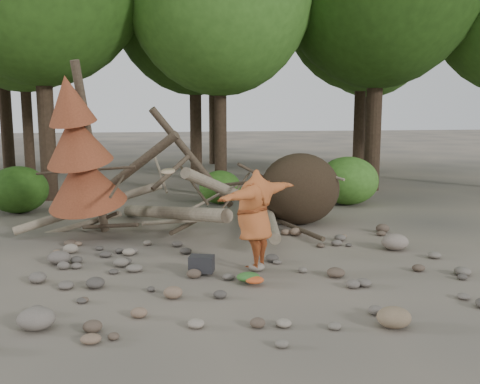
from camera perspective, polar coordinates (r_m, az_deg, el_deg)
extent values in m
plane|color=#514C44|center=(10.43, -1.30, -8.98)|extent=(120.00, 120.00, 0.00)
ellipsoid|color=#332619|center=(14.84, 6.41, 0.33)|extent=(2.20, 1.87, 1.98)
cylinder|color=gray|center=(13.80, -7.52, -2.21)|extent=(2.61, 5.11, 1.08)
cylinder|color=gray|center=(14.38, -0.42, -0.25)|extent=(3.18, 3.71, 1.90)
cylinder|color=brown|center=(14.57, -12.41, 1.64)|extent=(3.08, 1.91, 2.49)
cylinder|color=gray|center=(13.95, 3.27, -2.86)|extent=(1.13, 4.98, 0.43)
cylinder|color=brown|center=(14.73, -5.02, 3.47)|extent=(2.39, 1.03, 2.89)
cylinder|color=gray|center=(14.16, -15.69, -1.57)|extent=(3.71, 0.86, 1.20)
cylinder|color=#4C3F30|center=(13.70, -13.77, -3.55)|extent=(1.52, 1.70, 0.49)
cylinder|color=gray|center=(14.52, -2.88, -0.58)|extent=(1.57, 0.85, 0.69)
cylinder|color=#4C3F30|center=(15.19, 2.91, 1.38)|extent=(1.92, 1.25, 1.10)
cylinder|color=gray|center=(14.14, -8.47, 1.94)|extent=(0.37, 1.42, 0.85)
cylinder|color=#4C3F30|center=(13.85, 5.96, -3.83)|extent=(0.79, 2.54, 0.12)
cylinder|color=gray|center=(13.24, -6.57, -3.12)|extent=(1.78, 1.11, 0.29)
cylinder|color=#4C3F30|center=(13.76, -15.63, 4.44)|extent=(0.67, 1.13, 4.35)
cone|color=brown|center=(13.54, -16.31, 1.36)|extent=(2.06, 2.13, 1.86)
cone|color=brown|center=(13.26, -17.07, 5.51)|extent=(1.71, 1.78, 1.65)
cone|color=brown|center=(13.06, -17.78, 9.39)|extent=(1.23, 1.30, 1.41)
cylinder|color=#38281C|center=(19.71, -20.24, 12.17)|extent=(0.56, 0.56, 8.96)
cylinder|color=#38281C|center=(19.17, -2.11, 10.09)|extent=(0.44, 0.44, 7.14)
cylinder|color=#38281C|center=(21.37, 14.27, 12.82)|extent=(0.60, 0.60, 9.45)
cylinder|color=#38281C|center=(23.90, -21.88, 9.76)|extent=(0.42, 0.42, 7.56)
cylinder|color=#38281C|center=(24.12, -4.80, 11.53)|extent=(0.52, 0.52, 8.54)
cylinder|color=#38281C|center=(25.42, 12.71, 10.74)|extent=(0.50, 0.50, 8.12)
cylinder|color=#38281C|center=(30.84, -23.94, 11.30)|extent=(0.62, 0.62, 9.66)
cylinder|color=#38281C|center=(30.53, -2.84, 11.23)|extent=(0.54, 0.54, 8.75)
ellipsoid|color=#417B26|center=(31.05, -2.92, 19.79)|extent=(8.00, 8.00, 10.00)
cylinder|color=#38281C|center=(32.28, 13.61, 10.07)|extent=(0.46, 0.46, 7.84)
ellipsoid|color=#35681E|center=(32.63, 13.90, 17.36)|extent=(7.17, 7.17, 8.60)
ellipsoid|color=#285216|center=(17.71, -22.58, 0.23)|extent=(1.80, 1.80, 1.44)
ellipsoid|color=#35681E|center=(17.96, -2.15, 0.52)|extent=(1.40, 1.40, 1.12)
ellipsoid|color=#417B26|center=(18.14, 11.45, 1.20)|extent=(2.00, 2.00, 1.60)
imported|color=#AD5327|center=(10.51, 1.60, -2.86)|extent=(2.20, 2.13, 1.96)
cylinder|color=tan|center=(10.25, -7.67, 2.21)|extent=(0.34, 0.33, 0.12)
cube|color=black|center=(10.52, -4.12, -7.95)|extent=(0.54, 0.44, 0.31)
ellipsoid|color=#306127|center=(9.99, 0.88, -9.31)|extent=(0.44, 0.36, 0.16)
ellipsoid|color=#BD4A20|center=(9.88, 1.57, -9.65)|extent=(0.35, 0.28, 0.13)
ellipsoid|color=#6E655B|center=(8.58, -20.90, -12.51)|extent=(0.55, 0.49, 0.33)
ellipsoid|color=#7D674E|center=(8.43, 16.10, -12.72)|extent=(0.51, 0.46, 0.31)
ellipsoid|color=gray|center=(12.73, 16.21, -5.14)|extent=(0.62, 0.55, 0.37)
ellipsoid|color=#615852|center=(11.79, -18.74, -6.64)|extent=(0.46, 0.42, 0.28)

